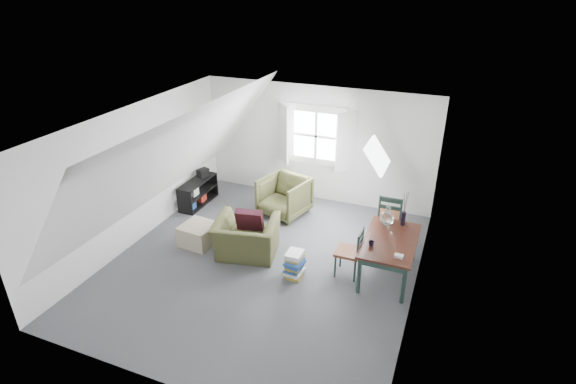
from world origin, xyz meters
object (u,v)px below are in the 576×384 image
at_px(dining_chair_near, 350,251).
at_px(magazine_stack, 295,265).
at_px(ottoman, 199,234).
at_px(dining_table, 390,245).
at_px(armchair_far, 284,214).
at_px(armchair_near, 247,254).
at_px(media_shelf, 197,194).
at_px(dining_chair_far, 390,217).

xyz_separation_m(dining_chair_near, magazine_stack, (-0.83, -0.38, -0.23)).
height_order(ottoman, dining_table, dining_table).
relative_size(armchair_far, dining_chair_near, 1.04).
bearing_deg(dining_chair_near, ottoman, -106.66).
xyz_separation_m(armchair_near, armchair_far, (0.04, 1.64, 0.00)).
bearing_deg(magazine_stack, dining_chair_near, 24.58).
height_order(armchair_far, magazine_stack, magazine_stack).
bearing_deg(dining_table, ottoman, -171.72).
xyz_separation_m(armchair_near, media_shelf, (-1.85, 1.34, 0.25)).
bearing_deg(armchair_far, dining_table, -14.22).
distance_m(dining_table, dining_chair_near, 0.64).
height_order(armchair_far, dining_table, dining_table).
height_order(armchair_near, media_shelf, media_shelf).
height_order(dining_chair_far, media_shelf, dining_chair_far).
bearing_deg(armchair_near, ottoman, -11.83).
height_order(dining_table, media_shelf, dining_table).
bearing_deg(dining_chair_near, media_shelf, -127.35).
bearing_deg(magazine_stack, armchair_far, 116.73).
height_order(armchair_near, magazine_stack, magazine_stack).
xyz_separation_m(armchair_near, magazine_stack, (1.01, -0.28, 0.22)).
relative_size(ottoman, dining_chair_far, 0.58).
relative_size(armchair_far, dining_table, 0.65).
height_order(dining_table, dining_chair_near, dining_chair_near).
bearing_deg(dining_chair_near, magazine_stack, -84.14).
height_order(armchair_far, media_shelf, media_shelf).
bearing_deg(ottoman, armchair_far, 57.75).
bearing_deg(dining_chair_far, media_shelf, 11.89).
xyz_separation_m(dining_chair_far, magazine_stack, (-1.24, -1.63, -0.30)).
relative_size(armchair_far, dining_chair_far, 0.89).
bearing_deg(dining_chair_far, ottoman, 34.47).
height_order(ottoman, dining_chair_far, dining_chair_far).
height_order(dining_chair_near, magazine_stack, dining_chair_near).
bearing_deg(armchair_near, magazine_stack, 152.80).
bearing_deg(dining_chair_near, armchair_far, -149.37).
distance_m(armchair_near, dining_chair_near, 1.89).
relative_size(media_shelf, magazine_stack, 2.42).
xyz_separation_m(ottoman, dining_chair_far, (3.24, 1.36, 0.33)).
bearing_deg(magazine_stack, media_shelf, 150.48).
height_order(media_shelf, magazine_stack, media_shelf).
height_order(ottoman, media_shelf, media_shelf).
bearing_deg(dining_chair_far, magazine_stack, 64.52).
relative_size(armchair_near, dining_table, 0.77).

